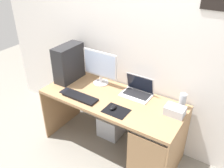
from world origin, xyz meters
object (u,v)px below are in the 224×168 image
at_px(subwoofer, 111,125).
at_px(monitor, 100,67).
at_px(laptop, 137,91).
at_px(speaker, 183,101).
at_px(cell_phone, 65,91).
at_px(projector, 175,111).
at_px(keyboard, 80,97).
at_px(mouse_left, 113,107).
at_px(pc_tower, 69,63).

bearing_deg(subwoofer, monitor, 179.23).
height_order(laptop, speaker, laptop).
bearing_deg(subwoofer, cell_phone, -137.52).
distance_m(laptop, projector, 0.51).
xyz_separation_m(laptop, cell_phone, (-0.75, -0.40, -0.04)).
bearing_deg(projector, speaker, 82.87).
relative_size(keyboard, mouse_left, 4.38).
bearing_deg(speaker, cell_phone, -161.46).
xyz_separation_m(speaker, subwoofer, (-0.86, -0.05, -0.68)).
bearing_deg(keyboard, subwoofer, 67.39).
relative_size(speaker, mouse_left, 1.73).
relative_size(monitor, laptop, 1.35).
xyz_separation_m(mouse_left, cell_phone, (-0.67, -0.00, -0.02)).
height_order(pc_tower, mouse_left, pc_tower).
xyz_separation_m(pc_tower, speaker, (1.41, 0.17, -0.14)).
bearing_deg(subwoofer, pc_tower, -168.17).
bearing_deg(keyboard, laptop, 39.30).
distance_m(monitor, cell_phone, 0.50).
height_order(monitor, mouse_left, monitor).
height_order(speaker, cell_phone, speaker).
height_order(monitor, cell_phone, monitor).
distance_m(projector, mouse_left, 0.63).
bearing_deg(projector, monitor, 173.59).
bearing_deg(cell_phone, pc_tower, 119.29).
xyz_separation_m(keyboard, mouse_left, (0.43, 0.02, 0.01)).
relative_size(laptop, keyboard, 0.82).
bearing_deg(monitor, speaker, 2.72).
xyz_separation_m(laptop, speaker, (0.51, 0.03, 0.04)).
xyz_separation_m(monitor, keyboard, (-0.00, -0.39, -0.21)).
height_order(projector, mouse_left, projector).
distance_m(pc_tower, subwoofer, 1.00).
distance_m(laptop, keyboard, 0.65).
bearing_deg(monitor, mouse_left, -41.49).
bearing_deg(cell_phone, speaker, 18.54).
distance_m(mouse_left, subwoofer, 0.77).
height_order(speaker, keyboard, speaker).
distance_m(cell_phone, subwoofer, 0.82).
distance_m(monitor, subwoofer, 0.84).
bearing_deg(mouse_left, monitor, 138.51).
relative_size(laptop, mouse_left, 3.57).
xyz_separation_m(projector, subwoofer, (-0.84, 0.11, -0.64)).
height_order(pc_tower, projector, pc_tower).
height_order(cell_phone, subwoofer, cell_phone).
xyz_separation_m(laptop, projector, (0.49, -0.13, -0.00)).
bearing_deg(speaker, pc_tower, -173.27).
xyz_separation_m(monitor, cell_phone, (-0.25, -0.38, -0.22)).
distance_m(pc_tower, speaker, 1.42).
relative_size(mouse_left, subwoofer, 0.33).
height_order(laptop, cell_phone, laptop).
bearing_deg(pc_tower, cell_phone, -60.71).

